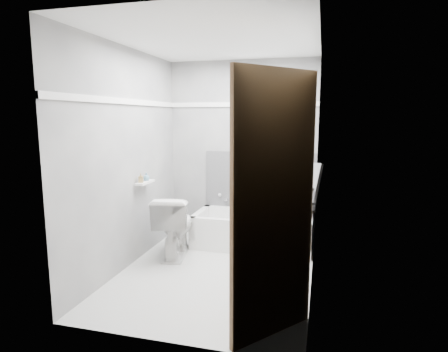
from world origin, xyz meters
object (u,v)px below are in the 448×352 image
(toilet, at_px, (175,226))
(soap_bottle_b, at_px, (146,177))
(bathtub, at_px, (253,230))
(office_chair, at_px, (289,201))
(soap_bottle_a, at_px, (141,178))
(door, at_px, (307,221))

(toilet, height_order, soap_bottle_b, soap_bottle_b)
(bathtub, relative_size, soap_bottle_b, 15.36)
(office_chair, distance_m, soap_bottle_a, 1.84)
(bathtub, bearing_deg, soap_bottle_a, -147.29)
(office_chair, distance_m, toilet, 1.45)
(toilet, xyz_separation_m, soap_bottle_a, (-0.32, -0.20, 0.60))
(office_chair, relative_size, soap_bottle_a, 8.58)
(office_chair, xyz_separation_m, toilet, (-1.30, -0.60, -0.24))
(bathtub, height_order, door, door)
(office_chair, height_order, soap_bottle_b, office_chair)
(door, bearing_deg, toilet, 134.02)
(soap_bottle_b, bearing_deg, bathtub, 27.59)
(office_chair, relative_size, soap_bottle_b, 10.00)
(office_chair, bearing_deg, toilet, -124.31)
(door, xyz_separation_m, soap_bottle_a, (-1.92, 1.46, -0.03))
(toilet, distance_m, soap_bottle_a, 0.71)
(door, xyz_separation_m, soap_bottle_b, (-1.92, 1.60, -0.04))
(office_chair, xyz_separation_m, soap_bottle_a, (-1.62, -0.80, 0.36))
(soap_bottle_a, relative_size, soap_bottle_b, 1.16)
(door, bearing_deg, soap_bottle_a, 142.78)
(bathtub, xyz_separation_m, door, (0.75, -2.21, 0.79))
(toilet, xyz_separation_m, soap_bottle_b, (-0.32, -0.06, 0.59))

